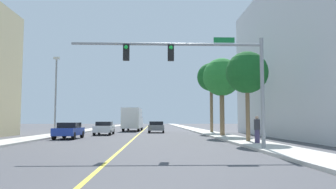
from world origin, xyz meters
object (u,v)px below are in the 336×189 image
(palm_near, at_px, (247,73))
(car_blue, at_px, (69,130))
(delivery_truck, at_px, (133,119))
(car_gray, at_px, (156,127))
(car_white, at_px, (104,128))
(pedestrian, at_px, (257,129))
(street_lamp, at_px, (56,91))
(palm_far, at_px, (211,78))
(palm_mid, at_px, (222,78))
(traffic_signal_mast, at_px, (202,65))

(palm_near, bearing_deg, car_blue, 157.45)
(delivery_truck, bearing_deg, palm_near, -67.12)
(palm_near, bearing_deg, car_gray, 108.14)
(car_white, xyz_separation_m, pedestrian, (11.92, -14.89, 0.26))
(street_lamp, xyz_separation_m, car_white, (3.85, 4.68, -3.52))
(car_gray, distance_m, car_white, 8.17)
(palm_near, relative_size, pedestrian, 3.65)
(palm_far, bearing_deg, pedestrian, -91.26)
(palm_far, xyz_separation_m, car_blue, (-14.17, -11.32, -6.06))
(palm_mid, relative_size, car_gray, 1.88)
(palm_mid, xyz_separation_m, car_blue, (-13.68, -2.82, -4.93))
(pedestrian, bearing_deg, car_white, 132.30)
(traffic_signal_mast, xyz_separation_m, delivery_truck, (-5.63, 30.92, -2.69))
(palm_near, relative_size, car_blue, 1.60)
(car_white, bearing_deg, street_lamp, -130.75)
(palm_far, bearing_deg, car_blue, -141.37)
(palm_mid, bearing_deg, palm_far, 86.76)
(delivery_truck, bearing_deg, car_blue, -99.77)
(traffic_signal_mast, height_order, delivery_truck, traffic_signal_mast)
(traffic_signal_mast, xyz_separation_m, palm_far, (4.48, 22.71, 2.37))
(street_lamp, xyz_separation_m, car_gray, (9.49, 10.59, -3.51))
(street_lamp, bearing_deg, pedestrian, -32.94)
(palm_near, bearing_deg, street_lamp, 151.86)
(street_lamp, xyz_separation_m, delivery_truck, (6.07, 16.82, -2.53))
(palm_near, distance_m, palm_mid, 8.54)
(palm_far, height_order, car_blue, palm_far)
(traffic_signal_mast, xyz_separation_m, car_gray, (-2.21, 24.69, -3.68))
(palm_near, bearing_deg, delivery_truck, 110.92)
(car_blue, xyz_separation_m, car_white, (1.83, 7.39, 0.01))
(palm_far, bearing_deg, palm_near, -91.58)
(car_gray, bearing_deg, delivery_truck, 119.93)
(car_blue, relative_size, delivery_truck, 0.44)
(palm_near, height_order, palm_mid, palm_mid)
(traffic_signal_mast, xyz_separation_m, street_lamp, (-11.70, 14.10, -0.16))
(street_lamp, distance_m, palm_mid, 15.76)
(palm_far, bearing_deg, delivery_truck, 140.92)
(palm_mid, height_order, car_white, palm_mid)
(street_lamp, bearing_deg, palm_far, 28.01)
(traffic_signal_mast, height_order, palm_mid, palm_mid)
(palm_near, bearing_deg, palm_far, 88.42)
(car_white, height_order, pedestrian, pedestrian)
(car_blue, distance_m, car_gray, 15.26)
(traffic_signal_mast, distance_m, pedestrian, 6.58)
(street_lamp, bearing_deg, car_blue, -53.45)
(traffic_signal_mast, bearing_deg, car_gray, 95.11)
(traffic_signal_mast, height_order, car_white, traffic_signal_mast)
(palm_near, distance_m, car_gray, 20.41)
(palm_near, bearing_deg, traffic_signal_mast, -125.16)
(street_lamp, xyz_separation_m, palm_near, (15.71, -8.40, 0.62))
(car_blue, bearing_deg, palm_mid, -166.90)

